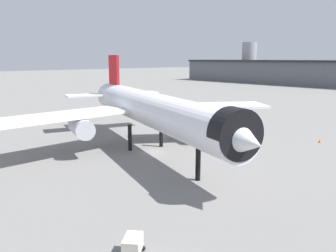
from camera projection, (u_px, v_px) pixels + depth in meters
name	position (u px, v px, depth m)	size (l,w,h in m)	color
ground	(153.00, 153.00, 64.63)	(900.00, 900.00, 0.00)	slate
airliner_near_gate	(150.00, 110.00, 64.06)	(60.51, 53.83, 18.09)	white
terminal_building	(335.00, 73.00, 212.96)	(227.43, 34.95, 29.02)	slate
baggage_cart_trailing	(133.00, 246.00, 30.73)	(2.83, 2.87, 1.82)	black
traffic_cone_near_nose	(204.00, 120.00, 96.61)	(0.46, 0.46, 0.58)	#F2600C
traffic_cone_wingtip	(320.00, 141.00, 72.29)	(0.63, 0.63, 0.79)	#F2600C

